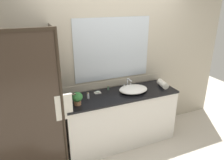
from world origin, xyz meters
TOP-DOWN VIEW (x-y plane):
  - ground_plane at (0.00, 0.00)m, footprint 8.00×8.00m
  - wall_back_with_mirror at (0.00, 0.34)m, footprint 4.40×0.06m
  - vanity_cabinet at (0.00, 0.01)m, footprint 1.80×0.58m
  - shower_enclosure at (-1.27, -0.19)m, footprint 1.20×0.59m
  - sink_basin at (0.21, -0.01)m, footprint 0.47×0.36m
  - faucet at (0.21, 0.18)m, footprint 0.17×0.16m
  - potted_plant at (-0.71, -0.10)m, footprint 0.15×0.15m
  - soap_dish at (-0.33, 0.16)m, footprint 0.10×0.07m
  - amenity_bottle_conditioner at (-0.52, 0.03)m, footprint 0.03×0.03m
  - amenity_bottle_body_wash at (-0.12, 0.21)m, footprint 0.03×0.03m
  - rolled_towel_near_edge at (0.76, -0.03)m, footprint 0.14×0.25m

SIDE VIEW (x-z plane):
  - ground_plane at x=0.00m, z-range 0.00..0.00m
  - vanity_cabinet at x=0.00m, z-range 0.00..0.90m
  - soap_dish at x=-0.33m, z-range 0.90..0.93m
  - amenity_bottle_body_wash at x=-0.12m, z-range 0.90..0.97m
  - sink_basin at x=0.21m, z-range 0.90..0.98m
  - amenity_bottle_conditioner at x=-0.52m, z-range 0.90..0.99m
  - rolled_towel_near_edge at x=0.76m, z-range 0.90..1.00m
  - faucet at x=0.21m, z-range 0.87..1.04m
  - potted_plant at x=-0.71m, z-range 0.91..1.10m
  - shower_enclosure at x=-1.27m, z-range 0.03..2.03m
  - wall_back_with_mirror at x=0.00m, z-range 0.01..2.61m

